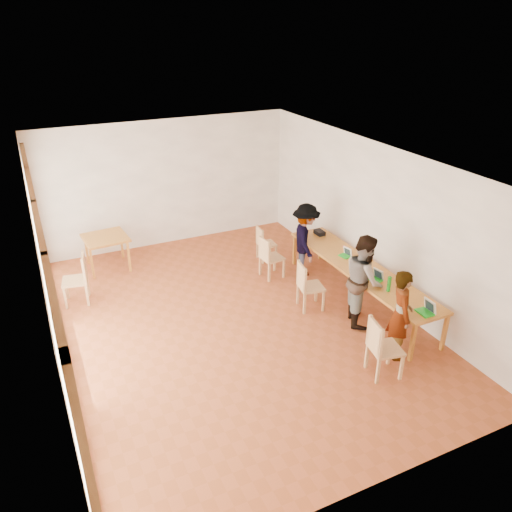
# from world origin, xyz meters

# --- Properties ---
(ground) EXTENTS (8.00, 8.00, 0.00)m
(ground) POSITION_xyz_m (0.00, 0.00, 0.00)
(ground) COLOR #A24B27
(ground) RESTS_ON ground
(wall_back) EXTENTS (6.00, 0.10, 3.00)m
(wall_back) POSITION_xyz_m (0.00, 4.00, 1.50)
(wall_back) COLOR white
(wall_back) RESTS_ON ground
(wall_front) EXTENTS (6.00, 0.10, 3.00)m
(wall_front) POSITION_xyz_m (0.00, -4.00, 1.50)
(wall_front) COLOR white
(wall_front) RESTS_ON ground
(wall_right) EXTENTS (0.10, 8.00, 3.00)m
(wall_right) POSITION_xyz_m (3.00, 0.00, 1.50)
(wall_right) COLOR white
(wall_right) RESTS_ON ground
(window_wall) EXTENTS (0.10, 8.00, 3.00)m
(window_wall) POSITION_xyz_m (-2.96, 0.00, 1.50)
(window_wall) COLOR white
(window_wall) RESTS_ON ground
(ceiling) EXTENTS (6.00, 8.00, 0.04)m
(ceiling) POSITION_xyz_m (0.00, 0.00, 3.02)
(ceiling) COLOR white
(ceiling) RESTS_ON wall_back
(communal_table) EXTENTS (0.80, 4.00, 0.75)m
(communal_table) POSITION_xyz_m (2.50, -0.35, 0.70)
(communal_table) COLOR #C57B2B
(communal_table) RESTS_ON ground
(side_table) EXTENTS (0.90, 0.90, 0.75)m
(side_table) POSITION_xyz_m (-1.67, 3.20, 0.67)
(side_table) COLOR #C57B2B
(side_table) RESTS_ON ground
(chair_near) EXTENTS (0.54, 0.54, 0.53)m
(chair_near) POSITION_xyz_m (1.44, -2.34, 0.60)
(chair_near) COLOR tan
(chair_near) RESTS_ON ground
(chair_mid) EXTENTS (0.51, 0.51, 0.51)m
(chair_mid) POSITION_xyz_m (1.43, -0.16, 0.58)
(chair_mid) COLOR tan
(chair_mid) RESTS_ON ground
(chair_far) EXTENTS (0.47, 0.47, 0.49)m
(chair_far) POSITION_xyz_m (1.34, 1.27, 0.57)
(chair_far) COLOR tan
(chair_far) RESTS_ON ground
(chair_empty) EXTENTS (0.40, 0.40, 0.44)m
(chair_empty) POSITION_xyz_m (1.61, 2.06, 0.50)
(chair_empty) COLOR tan
(chair_empty) RESTS_ON ground
(chair_spare) EXTENTS (0.54, 0.54, 0.53)m
(chair_spare) POSITION_xyz_m (-2.39, 1.92, 0.61)
(chair_spare) COLOR tan
(chair_spare) RESTS_ON ground
(person_near) EXTENTS (0.58, 0.67, 1.56)m
(person_near) POSITION_xyz_m (2.05, -2.05, 0.78)
(person_near) COLOR gray
(person_near) RESTS_ON ground
(person_mid) EXTENTS (0.93, 1.02, 1.70)m
(person_mid) POSITION_xyz_m (2.13, -0.95, 0.85)
(person_mid) COLOR gray
(person_mid) RESTS_ON ground
(person_far) EXTENTS (0.90, 1.16, 1.59)m
(person_far) POSITION_xyz_m (2.14, 1.12, 0.79)
(person_far) COLOR gray
(person_far) RESTS_ON ground
(laptop_near) EXTENTS (0.24, 0.28, 0.23)m
(laptop_near) POSITION_xyz_m (2.51, -2.15, 0.81)
(laptop_near) COLOR green
(laptop_near) RESTS_ON communal_table
(laptop_mid) EXTENTS (0.25, 0.27, 0.20)m
(laptop_mid) POSITION_xyz_m (2.46, -0.90, 0.81)
(laptop_mid) COLOR green
(laptop_mid) RESTS_ON communal_table
(laptop_far) EXTENTS (0.23, 0.25, 0.18)m
(laptop_far) POSITION_xyz_m (2.52, 0.16, 0.80)
(laptop_far) COLOR green
(laptop_far) RESTS_ON communal_table
(yellow_mug) EXTENTS (0.13, 0.13, 0.10)m
(yellow_mug) POSITION_xyz_m (2.31, -0.73, 0.80)
(yellow_mug) COLOR yellow
(yellow_mug) RESTS_ON communal_table
(green_bottle) EXTENTS (0.07, 0.07, 0.28)m
(green_bottle) POSITION_xyz_m (2.39, -1.33, 0.89)
(green_bottle) COLOR #167718
(green_bottle) RESTS_ON communal_table
(clear_glass) EXTENTS (0.07, 0.07, 0.09)m
(clear_glass) POSITION_xyz_m (2.27, -0.81, 0.80)
(clear_glass) COLOR silver
(clear_glass) RESTS_ON communal_table
(condiment_cup) EXTENTS (0.08, 0.08, 0.06)m
(condiment_cup) POSITION_xyz_m (2.23, -0.50, 0.78)
(condiment_cup) COLOR white
(condiment_cup) RESTS_ON communal_table
(pink_phone) EXTENTS (0.05, 0.10, 0.01)m
(pink_phone) POSITION_xyz_m (2.74, 0.52, 0.76)
(pink_phone) COLOR #EF4058
(pink_phone) RESTS_ON communal_table
(black_pouch) EXTENTS (0.16, 0.26, 0.09)m
(black_pouch) POSITION_xyz_m (2.62, 1.32, 0.80)
(black_pouch) COLOR black
(black_pouch) RESTS_ON communal_table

